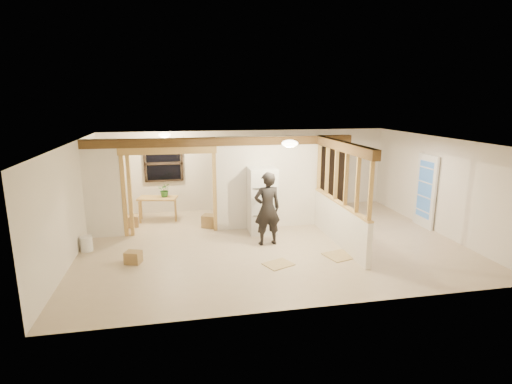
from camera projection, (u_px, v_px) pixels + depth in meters
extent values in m
cube|color=#C1AD90|center=(271.00, 242.00, 9.87)|extent=(9.00, 6.50, 0.01)
cube|color=white|center=(272.00, 141.00, 9.30)|extent=(9.00, 6.50, 0.01)
cube|color=silver|center=(248.00, 170.00, 12.69)|extent=(9.00, 0.01, 2.50)
cube|color=silver|center=(317.00, 238.00, 6.48)|extent=(9.00, 0.01, 2.50)
cube|color=silver|center=(71.00, 202.00, 8.74)|extent=(0.01, 6.50, 2.50)
cube|color=silver|center=(438.00, 185.00, 10.43)|extent=(0.01, 6.50, 2.50)
cube|color=white|center=(102.00, 189.00, 9.97)|extent=(0.90, 0.12, 2.50)
cube|color=white|center=(268.00, 183.00, 10.77)|extent=(2.80, 0.12, 2.50)
cube|color=tan|center=(170.00, 192.00, 10.31)|extent=(2.46, 0.14, 2.20)
cube|color=brown|center=(223.00, 141.00, 10.29)|extent=(7.00, 0.18, 0.22)
cube|color=brown|center=(343.00, 146.00, 9.25)|extent=(0.18, 3.30, 0.22)
cube|color=white|center=(339.00, 224.00, 9.67)|extent=(0.12, 3.20, 1.00)
cube|color=tan|center=(341.00, 177.00, 9.41)|extent=(0.14, 3.20, 1.32)
cube|color=black|center=(163.00, 163.00, 12.06)|extent=(1.12, 0.10, 1.10)
cube|color=white|center=(426.00, 191.00, 10.85)|extent=(0.12, 0.86, 2.00)
ellipsoid|color=#FFEABF|center=(290.00, 144.00, 8.88)|extent=(0.36, 0.36, 0.16)
ellipsoid|color=#FFEABF|center=(165.00, 135.00, 11.03)|extent=(0.32, 0.32, 0.14)
ellipsoid|color=#FFD88C|center=(184.00, 148.00, 10.53)|extent=(0.07, 0.07, 0.07)
cube|color=white|center=(262.00, 200.00, 10.42)|extent=(0.71, 0.69, 1.73)
imported|color=#2A2425|center=(267.00, 209.00, 9.52)|extent=(0.69, 0.49, 1.79)
cube|color=tan|center=(158.00, 209.00, 11.59)|extent=(1.17, 0.76, 0.68)
imported|color=#295827|center=(165.00, 190.00, 11.53)|extent=(0.40, 0.36, 0.40)
cylinder|color=#B12812|center=(112.00, 221.00, 10.60)|extent=(0.47, 0.47, 0.59)
cube|color=black|center=(329.00, 177.00, 13.03)|extent=(0.97, 0.32, 1.93)
cylinder|color=white|center=(86.00, 244.00, 9.24)|extent=(0.36, 0.36, 0.35)
cube|color=#9F7D4D|center=(210.00, 221.00, 10.99)|extent=(0.50, 0.47, 0.34)
cube|color=#9F7D4D|center=(132.00, 221.00, 11.04)|extent=(0.38, 0.38, 0.31)
cube|color=#9F7D4D|center=(133.00, 257.00, 8.56)|extent=(0.40, 0.36, 0.26)
cube|color=tan|center=(339.00, 256.00, 8.97)|extent=(0.72, 0.72, 0.02)
cube|color=tan|center=(278.00, 264.00, 8.51)|extent=(0.71, 0.65, 0.02)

